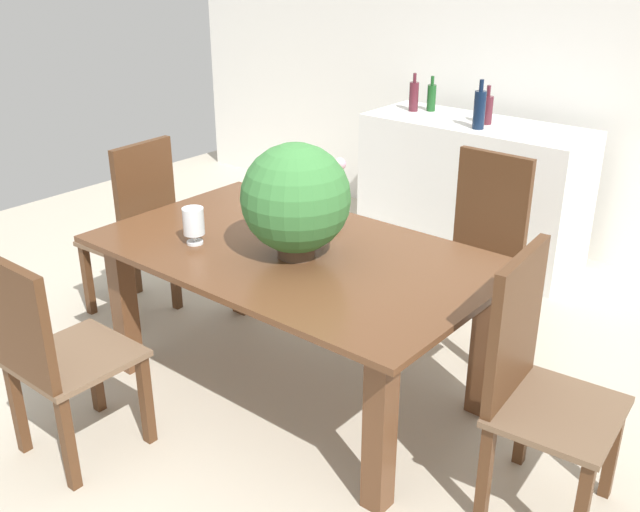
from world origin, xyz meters
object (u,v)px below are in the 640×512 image
at_px(chair_foot_end, 534,375).
at_px(kitchen_counter, 471,190).
at_px(wine_bottle_clear, 431,97).
at_px(crystal_vase_center_near, 194,222).
at_px(dining_table, 295,276).
at_px(wine_bottle_green, 414,96).
at_px(chair_head_end, 138,225).
at_px(crystal_vase_left, 331,206).
at_px(chair_far_right, 481,242).
at_px(wine_glass, 301,197).
at_px(flower_centerpiece, 296,199).
at_px(wine_bottle_dark, 479,109).
at_px(wine_bottle_amber, 487,109).
at_px(chair_near_left, 51,351).

distance_m(chair_foot_end, kitchen_counter, 2.43).
bearing_deg(wine_bottle_clear, crystal_vase_center_near, -85.24).
distance_m(dining_table, chair_foot_end, 1.18).
relative_size(dining_table, chair_foot_end, 1.78).
height_order(dining_table, wine_bottle_green, wine_bottle_green).
height_order(kitchen_counter, wine_bottle_clear, wine_bottle_clear).
height_order(chair_head_end, kitchen_counter, chair_head_end).
distance_m(dining_table, crystal_vase_left, 0.42).
xyz_separation_m(crystal_vase_left, crystal_vase_center_near, (-0.33, -0.58, 0.00)).
relative_size(dining_table, crystal_vase_left, 10.82).
relative_size(chair_far_right, crystal_vase_center_near, 5.94).
distance_m(chair_far_right, wine_glass, 0.99).
bearing_deg(flower_centerpiece, chair_far_right, 71.46).
bearing_deg(dining_table, wine_bottle_dark, 93.00).
distance_m(chair_foot_end, wine_bottle_amber, 2.44).
xyz_separation_m(chair_head_end, wine_glass, (0.92, 0.33, 0.28)).
height_order(chair_near_left, chair_foot_end, chair_foot_end).
bearing_deg(wine_bottle_green, wine_bottle_amber, -2.16).
bearing_deg(wine_bottle_amber, flower_centerpiece, -85.12).
xyz_separation_m(flower_centerpiece, kitchen_counter, (-0.24, 2.06, -0.54)).
distance_m(chair_near_left, wine_glass, 1.40).
bearing_deg(wine_bottle_dark, kitchen_counter, 119.17).
xyz_separation_m(chair_near_left, flower_centerpiece, (0.46, 0.96, 0.49)).
xyz_separation_m(flower_centerpiece, wine_bottle_green, (-0.74, 2.08, 0.03)).
bearing_deg(dining_table, wine_bottle_amber, 93.45).
bearing_deg(kitchen_counter, wine_bottle_dark, -60.83).
relative_size(flower_centerpiece, crystal_vase_center_near, 2.95).
bearing_deg(wine_bottle_amber, chair_near_left, -95.48).
xyz_separation_m(chair_foot_end, crystal_vase_center_near, (-1.58, -0.23, 0.28)).
height_order(dining_table, wine_bottle_clear, wine_bottle_clear).
relative_size(dining_table, wine_bottle_dark, 5.95).
distance_m(crystal_vase_left, wine_bottle_clear, 1.85).
bearing_deg(wine_bottle_green, chair_near_left, -84.74).
relative_size(chair_near_left, chair_head_end, 0.90).
relative_size(chair_foot_end, crystal_vase_center_near, 5.94).
height_order(crystal_vase_center_near, wine_bottle_amber, wine_bottle_amber).
xyz_separation_m(chair_far_right, crystal_vase_left, (-0.48, -0.67, 0.28)).
bearing_deg(dining_table, chair_foot_end, -0.45).
xyz_separation_m(crystal_vase_left, wine_bottle_amber, (-0.05, 1.66, 0.18)).
bearing_deg(wine_glass, chair_far_right, 45.43).
bearing_deg(dining_table, crystal_vase_left, 101.15).
height_order(dining_table, chair_far_right, chair_far_right).
distance_m(crystal_vase_left, wine_bottle_green, 1.81).
bearing_deg(kitchen_counter, chair_far_right, -59.07).
bearing_deg(crystal_vase_left, wine_bottle_dark, 91.13).
bearing_deg(wine_bottle_green, chair_head_end, -103.50).
relative_size(wine_bottle_dark, wine_bottle_amber, 1.24).
distance_m(chair_near_left, crystal_vase_center_near, 0.84).
bearing_deg(flower_centerpiece, wine_bottle_amber, 94.88).
height_order(chair_foot_end, crystal_vase_left, chair_foot_end).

